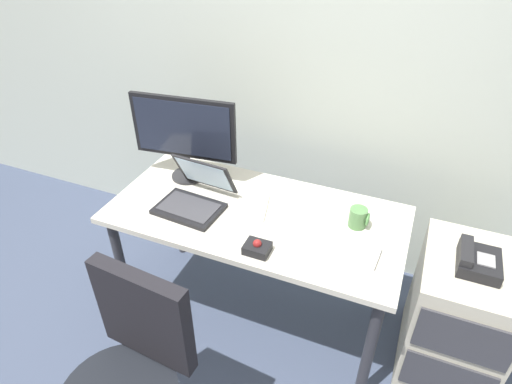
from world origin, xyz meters
TOP-DOWN VIEW (x-y plane):
  - ground_plane at (0.00, 0.00)m, footprint 8.00×8.00m
  - back_wall at (0.00, 0.69)m, footprint 6.00×0.10m
  - desk at (0.00, 0.00)m, footprint 1.42×0.69m
  - file_cabinet at (1.00, 0.08)m, footprint 0.42×0.53m
  - desk_phone at (0.99, 0.06)m, footprint 0.17×0.20m
  - monitor_main at (-0.46, 0.15)m, footprint 0.55×0.18m
  - keyboard at (0.40, -0.10)m, footprint 0.42×0.16m
  - laptop at (-0.30, -0.05)m, footprint 0.33×0.34m
  - trackball_mouse at (0.11, -0.25)m, footprint 0.11×0.09m
  - coffee_mug at (0.47, 0.09)m, footprint 0.09×0.08m
  - paper_notepad at (-0.03, 0.03)m, footprint 0.19×0.24m

SIDE VIEW (x-z plane):
  - ground_plane at x=0.00m, z-range 0.00..0.00m
  - file_cabinet at x=1.00m, z-range 0.00..0.67m
  - desk at x=0.00m, z-range 0.27..0.99m
  - desk_phone at x=0.99m, z-range 0.66..0.75m
  - paper_notepad at x=-0.03m, z-range 0.72..0.73m
  - keyboard at x=0.40m, z-range 0.72..0.74m
  - trackball_mouse at x=0.11m, z-range 0.71..0.77m
  - coffee_mug at x=0.47m, z-range 0.72..0.81m
  - laptop at x=-0.30m, z-range 0.66..0.88m
  - monitor_main at x=-0.46m, z-range 0.75..1.21m
  - back_wall at x=0.00m, z-range 0.00..2.80m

